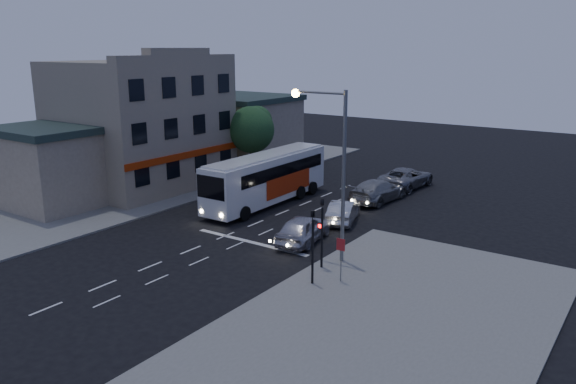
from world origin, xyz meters
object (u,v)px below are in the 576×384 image
Objects in this scene: traffic_signal_main at (322,225)px; regulatory_sign at (341,253)px; street_tree at (251,128)px; tour_bus at (267,177)px; traffic_signal_side at (313,238)px; car_sedan_a at (343,211)px; car_sedan_c at (406,178)px; car_sedan_b at (378,191)px; streetlight at (333,156)px; car_suv at (303,229)px.

regulatory_sign is at bearing -30.84° from traffic_signal_main.
traffic_signal_main is 0.66× the size of street_tree.
tour_bus is 14.87m from traffic_signal_side.
car_sedan_a is at bearing 111.66° from traffic_signal_main.
street_tree is at bearing 24.12° from car_sedan_c.
traffic_signal_side is at bearing 108.91° from car_sedan_b.
tour_bus is at bearing -44.02° from street_tree.
car_suv is at bearing 150.62° from streetlight.
street_tree reaches higher than tour_bus.
car_sedan_b is at bearing -105.21° from car_sedan_a.
car_sedan_a is 1.07× the size of traffic_signal_side.
streetlight reaches higher than tour_bus.
traffic_signal_side is at bearing -45.44° from tour_bus.
streetlight is (3.20, -12.29, 4.90)m from car_sedan_b.
street_tree is (-12.70, 6.41, 3.78)m from car_sedan_a.
car_sedan_b is 2.60× the size of regulatory_sign.
street_tree reaches higher than car_sedan_b.
street_tree is (-15.81, 14.25, 2.08)m from traffic_signal_main.
street_tree is at bearing -45.39° from car_sedan_a.
traffic_signal_main reaches higher than car_sedan_a.
street_tree is (-5.96, 5.76, 2.50)m from tour_bus.
streetlight reaches higher than street_tree.
car_sedan_b is 15.63m from regulatory_sign.
tour_bus is at bearing -24.17° from car_sedan_a.
regulatory_sign is (4.81, -8.85, 0.87)m from car_sedan_a.
car_sedan_c is at bearing 100.38° from traffic_signal_main.
traffic_signal_side is 1.61m from regulatory_sign.
car_sedan_b is 1.40× the size of traffic_signal_main.
regulatory_sign is at bearing 99.95° from car_sedan_a.
car_suv is 1.10× the size of car_sedan_a.
car_suv is 0.78× the size of street_tree.
traffic_signal_side is (3.81, -9.81, 1.70)m from car_sedan_a.
car_suv is at bearing -39.67° from tour_bus.
traffic_signal_main is (9.85, -8.49, 0.42)m from tour_bus.
traffic_signal_side is at bearing -44.50° from street_tree.
street_tree reaches higher than traffic_signal_side.
traffic_signal_main is at bearing 109.49° from traffic_signal_side.
car_sedan_c is at bearing 100.39° from streetlight.
car_sedan_c is (-0.36, 11.12, 0.10)m from car_sedan_a.
traffic_signal_side reaches higher than tour_bus.
tour_bus is at bearing 140.55° from regulatory_sign.
car_sedan_b is 16.31m from traffic_signal_side.
traffic_signal_main is 3.61m from streetlight.
traffic_signal_side is at bearing -136.08° from regulatory_sign.
tour_bus is 1.95× the size of street_tree.
tour_bus is 2.11× the size of car_sedan_b.
street_tree is (-12.35, 0.53, 3.67)m from car_sedan_b.
car_sedan_c is at bearing -85.79° from car_sedan_b.
regulatory_sign is (5.16, -14.73, 0.76)m from car_sedan_b.
car_suv is at bearing 71.56° from car_sedan_a.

